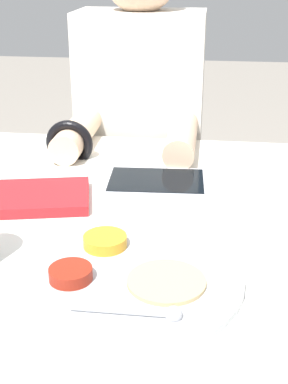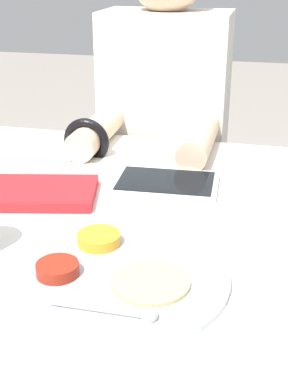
{
  "view_description": "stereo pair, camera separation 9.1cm",
  "coord_description": "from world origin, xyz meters",
  "px_view_note": "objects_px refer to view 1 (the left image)",
  "views": [
    {
      "loc": [
        0.25,
        -0.79,
        1.19
      ],
      "look_at": [
        0.15,
        0.04,
        0.82
      ],
      "focal_mm": 50.0,
      "sensor_mm": 36.0,
      "label": 1
    },
    {
      "loc": [
        0.34,
        -0.77,
        1.19
      ],
      "look_at": [
        0.15,
        0.04,
        0.82
      ],
      "focal_mm": 50.0,
      "sensor_mm": 36.0,
      "label": 2
    }
  ],
  "objects_px": {
    "red_notebook": "(34,198)",
    "person_diner": "(141,179)",
    "tablet_device": "(156,182)",
    "thali_tray": "(125,275)"
  },
  "relations": [
    {
      "from": "red_notebook",
      "to": "person_diner",
      "type": "relative_size",
      "value": 0.19
    },
    {
      "from": "thali_tray",
      "to": "tablet_device",
      "type": "distance_m",
      "value": 0.36
    },
    {
      "from": "red_notebook",
      "to": "person_diner",
      "type": "bearing_deg",
      "value": 76.25
    },
    {
      "from": "thali_tray",
      "to": "red_notebook",
      "type": "relative_size",
      "value": 1.46
    },
    {
      "from": "tablet_device",
      "to": "person_diner",
      "type": "bearing_deg",
      "value": 101.73
    },
    {
      "from": "red_notebook",
      "to": "thali_tray",
      "type": "bearing_deg",
      "value": -48.72
    },
    {
      "from": "thali_tray",
      "to": "person_diner",
      "type": "height_order",
      "value": "person_diner"
    },
    {
      "from": "tablet_device",
      "to": "person_diner",
      "type": "relative_size",
      "value": 0.18
    },
    {
      "from": "red_notebook",
      "to": "tablet_device",
      "type": "distance_m",
      "value": 0.25
    },
    {
      "from": "thali_tray",
      "to": "tablet_device",
      "type": "relative_size",
      "value": 1.53
    }
  ]
}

